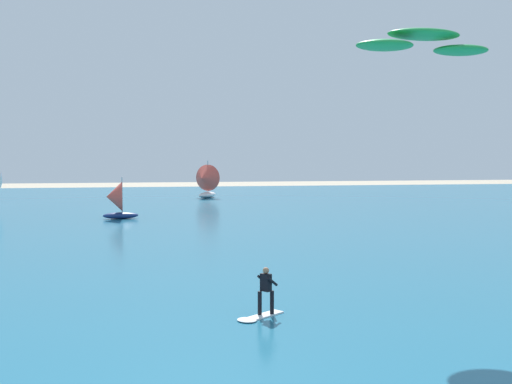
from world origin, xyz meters
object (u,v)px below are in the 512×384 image
(sailboat_far_right, at_px, (115,200))
(sailboat_far_left, at_px, (205,181))
(kite, at_px, (424,43))
(kitesurfer, at_px, (262,299))

(sailboat_far_right, height_order, sailboat_far_left, sailboat_far_left)
(sailboat_far_right, bearing_deg, kite, -65.07)
(kitesurfer, height_order, kite, kite)
(kite, height_order, sailboat_far_right, kite)
(kite, relative_size, sailboat_far_left, 1.33)
(sailboat_far_right, distance_m, sailboat_far_left, 23.36)
(kite, relative_size, sailboat_far_right, 1.73)
(kitesurfer, distance_m, kite, 11.57)
(sailboat_far_right, bearing_deg, kitesurfer, -77.48)
(kitesurfer, relative_size, sailboat_far_right, 0.55)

